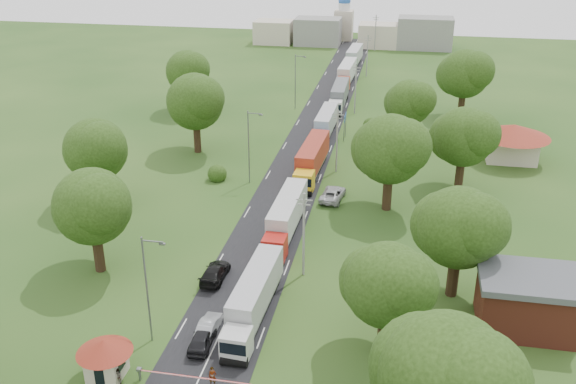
% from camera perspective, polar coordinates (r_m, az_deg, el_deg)
% --- Properties ---
extents(ground, '(260.00, 260.00, 0.00)m').
position_cam_1_polar(ground, '(72.21, -2.03, -4.07)').
color(ground, '#204316').
rests_on(ground, ground).
extents(road, '(8.00, 200.00, 0.04)m').
position_cam_1_polar(road, '(89.98, 0.73, 1.84)').
color(road, black).
rests_on(road, ground).
extents(boom_barrier, '(9.22, 0.35, 1.18)m').
position_cam_1_polar(boom_barrier, '(52.12, -9.78, -15.83)').
color(boom_barrier, slate).
rests_on(boom_barrier, ground).
extents(guard_booth, '(4.40, 4.40, 3.45)m').
position_cam_1_polar(guard_booth, '(53.40, -15.95, -13.67)').
color(guard_booth, beige).
rests_on(guard_booth, ground).
extents(info_sign, '(0.12, 3.10, 4.10)m').
position_cam_1_polar(info_sign, '(102.31, 5.10, 6.31)').
color(info_sign, slate).
rests_on(info_sign, ground).
extents(pole_1, '(1.60, 0.24, 9.00)m').
position_cam_1_polar(pole_1, '(63.01, 1.42, -3.70)').
color(pole_1, gray).
rests_on(pole_1, ground).
extents(pole_2, '(1.60, 0.24, 9.00)m').
position_cam_1_polar(pole_2, '(88.53, 4.38, 4.63)').
color(pole_2, gray).
rests_on(pole_2, ground).
extents(pole_3, '(1.60, 0.24, 9.00)m').
position_cam_1_polar(pole_3, '(115.21, 6.02, 9.17)').
color(pole_3, gray).
rests_on(pole_3, ground).
extents(pole_4, '(1.60, 0.24, 9.00)m').
position_cam_1_polar(pole_4, '(142.40, 7.06, 11.99)').
color(pole_4, gray).
rests_on(pole_4, ground).
extents(pole_5, '(1.60, 0.24, 9.00)m').
position_cam_1_polar(pole_5, '(169.85, 7.77, 13.90)').
color(pole_5, gray).
rests_on(pole_5, ground).
extents(lamp_0, '(2.03, 0.22, 10.00)m').
position_cam_1_polar(lamp_0, '(54.46, -12.33, -8.09)').
color(lamp_0, slate).
rests_on(lamp_0, ground).
extents(lamp_1, '(2.03, 0.22, 10.00)m').
position_cam_1_polar(lamp_1, '(84.48, -3.42, 4.32)').
color(lamp_1, slate).
rests_on(lamp_1, ground).
extents(lamp_2, '(2.03, 0.22, 10.00)m').
position_cam_1_polar(lamp_2, '(117.29, 0.72, 10.01)').
color(lamp_2, slate).
rests_on(lamp_2, ground).
extents(tree_1, '(9.60, 9.60, 12.05)m').
position_cam_1_polar(tree_1, '(41.69, 13.83, -15.67)').
color(tree_1, '#382616').
rests_on(tree_1, ground).
extents(tree_2, '(8.00, 8.00, 10.10)m').
position_cam_1_polar(tree_2, '(52.03, 8.80, -8.08)').
color(tree_2, '#382616').
rests_on(tree_2, ground).
extents(tree_3, '(8.80, 8.80, 11.07)m').
position_cam_1_polar(tree_3, '(60.75, 14.93, -3.00)').
color(tree_3, '#382616').
rests_on(tree_3, ground).
extents(tree_4, '(9.60, 9.60, 12.05)m').
position_cam_1_polar(tree_4, '(76.84, 9.07, 3.84)').
color(tree_4, '#382616').
rests_on(tree_4, ground).
extents(tree_5, '(8.80, 8.80, 11.07)m').
position_cam_1_polar(tree_5, '(84.93, 15.36, 4.79)').
color(tree_5, '#382616').
rests_on(tree_5, ground).
extents(tree_6, '(8.00, 8.00, 10.10)m').
position_cam_1_polar(tree_6, '(101.01, 10.76, 7.88)').
color(tree_6, '#382616').
rests_on(tree_6, ground).
extents(tree_7, '(9.60, 9.60, 12.05)m').
position_cam_1_polar(tree_7, '(115.65, 15.44, 10.13)').
color(tree_7, '#382616').
rests_on(tree_7, ground).
extents(tree_10, '(8.80, 8.80, 11.07)m').
position_cam_1_polar(tree_10, '(65.61, -16.96, -1.17)').
color(tree_10, '#382616').
rests_on(tree_10, ground).
extents(tree_11, '(8.80, 8.80, 11.07)m').
position_cam_1_polar(tree_11, '(80.97, -16.71, 3.68)').
color(tree_11, '#382616').
rests_on(tree_11, ground).
extents(tree_12, '(9.60, 9.60, 12.05)m').
position_cam_1_polar(tree_12, '(95.99, -8.24, 7.99)').
color(tree_12, '#382616').
rests_on(tree_12, ground).
extents(tree_13, '(8.80, 8.80, 11.07)m').
position_cam_1_polar(tree_13, '(116.97, -8.90, 10.53)').
color(tree_13, '#382616').
rests_on(tree_13, ground).
extents(house_brick, '(8.60, 6.60, 5.20)m').
position_cam_1_polar(house_brick, '(60.23, 20.44, -9.05)').
color(house_brick, maroon).
rests_on(house_brick, ground).
extents(house_cream, '(10.08, 10.08, 5.80)m').
position_cam_1_polar(house_cream, '(98.21, 19.38, 4.65)').
color(house_cream, beige).
rests_on(house_cream, ground).
extents(distant_town, '(52.00, 8.00, 8.00)m').
position_cam_1_polar(distant_town, '(175.29, 6.24, 13.89)').
color(distant_town, gray).
rests_on(distant_town, ground).
extents(church, '(5.00, 5.00, 12.30)m').
position_cam_1_polar(church, '(183.25, 4.98, 14.98)').
color(church, beige).
rests_on(church, ground).
extents(truck_0, '(2.82, 14.02, 3.88)m').
position_cam_1_polar(truck_0, '(58.10, -3.08, -9.36)').
color(truck_0, silver).
rests_on(truck_0, ground).
extents(truck_1, '(2.71, 14.46, 4.01)m').
position_cam_1_polar(truck_1, '(72.08, -0.19, -2.21)').
color(truck_1, '#B31B14').
rests_on(truck_1, ground).
extents(truck_2, '(3.08, 15.16, 4.19)m').
position_cam_1_polar(truck_2, '(88.31, 2.11, 2.94)').
color(truck_2, yellow).
rests_on(truck_2, ground).
extents(truck_3, '(2.55, 13.73, 3.80)m').
position_cam_1_polar(truck_3, '(103.98, 3.36, 6.09)').
color(truck_3, '#1C61AC').
rests_on(truck_3, ground).
extents(truck_4, '(2.61, 14.16, 3.92)m').
position_cam_1_polar(truck_4, '(120.15, 4.58, 8.56)').
color(truck_4, silver).
rests_on(truck_4, ground).
extents(truck_5, '(2.96, 14.91, 4.12)m').
position_cam_1_polar(truck_5, '(136.53, 5.23, 10.48)').
color(truck_5, '#BA3B1C').
rests_on(truck_5, ground).
extents(truck_6, '(2.99, 14.54, 4.02)m').
position_cam_1_polar(truck_6, '(152.60, 5.89, 11.87)').
color(truck_6, '#296E3B').
rests_on(truck_6, ground).
extents(car_lane_front, '(1.90, 4.38, 1.47)m').
position_cam_1_polar(car_lane_front, '(55.78, -7.65, -12.83)').
color(car_lane_front, black).
rests_on(car_lane_front, ground).
extents(car_lane_mid, '(1.49, 4.12, 1.35)m').
position_cam_1_polar(car_lane_mid, '(57.34, -7.03, -11.71)').
color(car_lane_mid, '#9B9EA3').
rests_on(car_lane_mid, ground).
extents(car_lane_rear, '(2.18, 5.25, 1.52)m').
position_cam_1_polar(car_lane_rear, '(64.54, -6.52, -7.14)').
color(car_lane_rear, black).
rests_on(car_lane_rear, ground).
extents(car_verge_near, '(3.16, 5.81, 1.55)m').
position_cam_1_polar(car_verge_near, '(81.18, 4.00, -0.18)').
color(car_verge_near, '#B0B0B0').
rests_on(car_verge_near, ground).
extents(car_verge_far, '(2.74, 5.03, 1.62)m').
position_cam_1_polar(car_verge_far, '(98.66, 6.41, 4.23)').
color(car_verge_far, '#575A5F').
rests_on(car_verge_far, ground).
extents(pedestrian_near, '(0.67, 0.51, 1.66)m').
position_cam_1_polar(pedestrian_near, '(51.79, -6.73, -16.00)').
color(pedestrian_near, gray).
rests_on(pedestrian_near, ground).
extents(pedestrian_booth, '(0.97, 0.94, 1.57)m').
position_cam_1_polar(pedestrian_booth, '(53.10, -14.88, -15.66)').
color(pedestrian_booth, gray).
rests_on(pedestrian_booth, ground).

